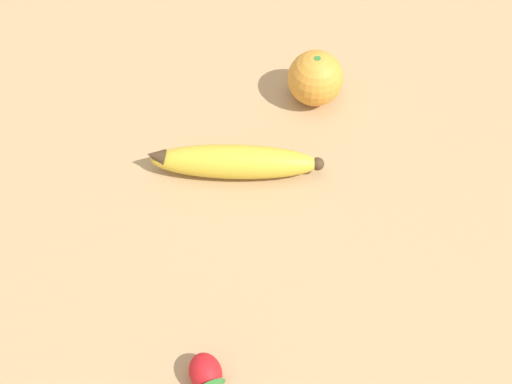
{
  "coord_description": "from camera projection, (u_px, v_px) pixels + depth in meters",
  "views": [
    {
      "loc": [
        0.48,
        0.09,
        0.76
      ],
      "look_at": [
        -0.02,
        0.12,
        0.03
      ],
      "focal_mm": 50.0,
      "sensor_mm": 36.0,
      "label": 1
    }
  ],
  "objects": [
    {
      "name": "orange",
      "position": [
        315.0,
        78.0,
        0.97
      ],
      "size": [
        0.08,
        0.08,
        0.08
      ],
      "color": "orange",
      "rests_on": "ground_plane"
    },
    {
      "name": "banana",
      "position": [
        233.0,
        162.0,
        0.91
      ],
      "size": [
        0.07,
        0.23,
        0.04
      ],
      "rotation": [
        0.0,
        0.0,
        4.62
      ],
      "color": "gold",
      "rests_on": "ground_plane"
    },
    {
      "name": "ground_plane",
      "position": [
        157.0,
        219.0,
        0.89
      ],
      "size": [
        3.0,
        3.0,
        0.0
      ],
      "primitive_type": "plane",
      "color": "tan"
    },
    {
      "name": "strawberry",
      "position": [
        207.0,
        375.0,
        0.76
      ],
      "size": [
        0.06,
        0.05,
        0.04
      ],
      "rotation": [
        0.0,
        0.0,
        0.33
      ],
      "color": "red",
      "rests_on": "ground_plane"
    }
  ]
}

